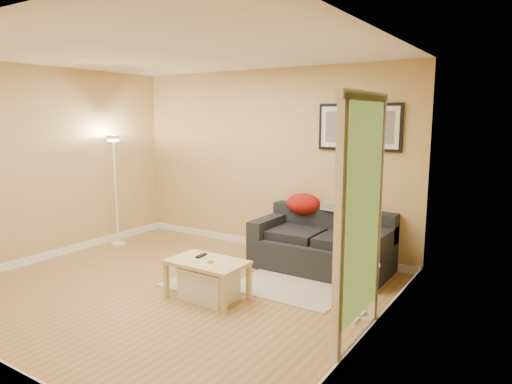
% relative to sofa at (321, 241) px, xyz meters
% --- Properties ---
extents(floor, '(4.50, 4.50, 0.00)m').
position_rel_sofa_xyz_m(floor, '(-1.10, -1.53, -0.38)').
color(floor, '#A97C48').
rests_on(floor, ground).
extents(ceiling, '(4.50, 4.50, 0.00)m').
position_rel_sofa_xyz_m(ceiling, '(-1.10, -1.53, 2.23)').
color(ceiling, white).
rests_on(ceiling, wall_back).
extents(wall_back, '(4.50, 0.00, 4.50)m').
position_rel_sofa_xyz_m(wall_back, '(-1.10, 0.47, 0.92)').
color(wall_back, tan).
rests_on(wall_back, ground).
extents(wall_left, '(0.00, 4.00, 4.00)m').
position_rel_sofa_xyz_m(wall_left, '(-3.35, -1.53, 0.92)').
color(wall_left, tan).
rests_on(wall_left, ground).
extents(wall_right, '(0.00, 4.00, 4.00)m').
position_rel_sofa_xyz_m(wall_right, '(1.15, -1.53, 0.92)').
color(wall_right, tan).
rests_on(wall_right, ground).
extents(baseboard_back, '(4.50, 0.02, 0.10)m').
position_rel_sofa_xyz_m(baseboard_back, '(-1.10, 0.46, -0.33)').
color(baseboard_back, white).
rests_on(baseboard_back, ground).
extents(baseboard_left, '(0.02, 4.00, 0.10)m').
position_rel_sofa_xyz_m(baseboard_left, '(-3.34, -1.53, -0.33)').
color(baseboard_left, white).
rests_on(baseboard_left, ground).
extents(baseboard_right, '(0.02, 4.00, 0.10)m').
position_rel_sofa_xyz_m(baseboard_right, '(1.14, -1.53, -0.33)').
color(baseboard_right, white).
rests_on(baseboard_right, ground).
extents(sofa, '(1.70, 0.90, 0.75)m').
position_rel_sofa_xyz_m(sofa, '(0.00, 0.00, 0.00)').
color(sofa, black).
rests_on(sofa, ground).
extents(red_throw, '(0.48, 0.36, 0.28)m').
position_rel_sofa_xyz_m(red_throw, '(-0.40, 0.27, 0.40)').
color(red_throw, '#A71B0F').
rests_on(red_throw, sofa).
extents(plaid_throw, '(0.45, 0.32, 0.10)m').
position_rel_sofa_xyz_m(plaid_throw, '(0.10, 0.31, 0.41)').
color(plaid_throw, tan).
rests_on(plaid_throw, sofa).
extents(framed_print_left, '(0.50, 0.04, 0.60)m').
position_rel_sofa_xyz_m(framed_print_left, '(-0.02, 0.45, 1.43)').
color(framed_print_left, black).
rests_on(framed_print_left, wall_back).
extents(framed_print_right, '(0.50, 0.04, 0.60)m').
position_rel_sofa_xyz_m(framed_print_right, '(0.58, 0.45, 1.43)').
color(framed_print_right, black).
rests_on(framed_print_right, wall_back).
extents(area_rug, '(1.25, 0.85, 0.01)m').
position_rel_sofa_xyz_m(area_rug, '(-0.01, -0.80, -0.37)').
color(area_rug, '#C0B298').
rests_on(area_rug, ground).
extents(green_runner, '(0.70, 0.50, 0.01)m').
position_rel_sofa_xyz_m(green_runner, '(-1.01, -1.33, -0.37)').
color(green_runner, '#668C4C').
rests_on(green_runner, ground).
extents(coffee_table, '(0.86, 0.56, 0.42)m').
position_rel_sofa_xyz_m(coffee_table, '(-0.62, -1.52, -0.17)').
color(coffee_table, '#E0C688').
rests_on(coffee_table, ground).
extents(remote_control, '(0.07, 0.16, 0.02)m').
position_rel_sofa_xyz_m(remote_control, '(-0.77, -1.44, 0.05)').
color(remote_control, black).
rests_on(remote_control, coffee_table).
extents(tape_roll, '(0.07, 0.07, 0.03)m').
position_rel_sofa_xyz_m(tape_roll, '(-0.56, -1.55, 0.06)').
color(tape_roll, yellow).
rests_on(tape_roll, coffee_table).
extents(storage_bin, '(0.57, 0.42, 0.35)m').
position_rel_sofa_xyz_m(storage_bin, '(-0.60, -1.53, -0.20)').
color(storage_bin, white).
rests_on(storage_bin, ground).
extents(side_table, '(0.36, 0.36, 0.55)m').
position_rel_sofa_xyz_m(side_table, '(0.92, -1.12, -0.10)').
color(side_table, white).
rests_on(side_table, ground).
extents(book_stack, '(0.26, 0.30, 0.08)m').
position_rel_sofa_xyz_m(book_stack, '(0.94, -1.11, 0.22)').
color(book_stack, '#335499').
rests_on(book_stack, side_table).
extents(floor_lamp, '(0.22, 0.22, 1.67)m').
position_rel_sofa_xyz_m(floor_lamp, '(-3.10, -0.63, 0.42)').
color(floor_lamp, white).
rests_on(floor_lamp, ground).
extents(doorway, '(0.12, 1.01, 2.13)m').
position_rel_sofa_xyz_m(doorway, '(1.10, -1.68, 0.65)').
color(doorway, white).
rests_on(doorway, ground).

